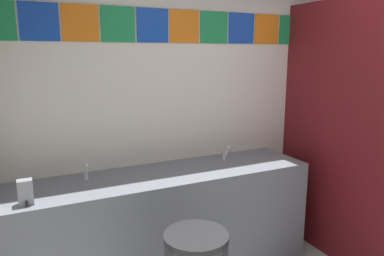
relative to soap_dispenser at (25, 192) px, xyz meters
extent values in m
cube|color=silver|center=(1.74, 0.52, 0.49)|extent=(3.94, 0.08, 2.89)
cube|color=#1947B7|center=(0.19, 0.47, 1.07)|extent=(0.27, 0.01, 0.27)
cube|color=orange|center=(0.47, 0.47, 1.07)|extent=(0.27, 0.01, 0.27)
cube|color=#1E8C4C|center=(0.75, 0.47, 1.07)|extent=(0.27, 0.01, 0.27)
cube|color=#1947B7|center=(1.04, 0.47, 1.07)|extent=(0.27, 0.01, 0.27)
cube|color=orange|center=(1.32, 0.47, 1.07)|extent=(0.27, 0.01, 0.27)
cube|color=#1E8C4C|center=(1.60, 0.47, 1.07)|extent=(0.27, 0.01, 0.27)
cube|color=#1947B7|center=(1.88, 0.47, 1.07)|extent=(0.27, 0.01, 0.27)
cube|color=orange|center=(2.16, 0.47, 1.07)|extent=(0.27, 0.01, 0.27)
cube|color=#1E8C4C|center=(2.44, 0.47, 1.07)|extent=(0.27, 0.01, 0.27)
cube|color=#1947B7|center=(2.72, 0.47, 1.07)|extent=(0.27, 0.01, 0.27)
cube|color=orange|center=(3.01, 0.47, 1.07)|extent=(0.27, 0.01, 0.27)
cube|color=#1E8C4C|center=(3.29, 0.47, 1.07)|extent=(0.27, 0.01, 0.27)
cube|color=#1947B7|center=(3.57, 0.47, 1.07)|extent=(0.27, 0.01, 0.27)
cube|color=slate|center=(1.02, 0.18, -0.52)|extent=(2.40, 0.60, 0.88)
cube|color=slate|center=(1.02, 0.46, -0.12)|extent=(2.40, 0.03, 0.08)
cylinder|color=white|center=(0.42, 0.15, -0.13)|extent=(0.34, 0.34, 0.10)
cylinder|color=white|center=(1.62, 0.15, -0.13)|extent=(0.34, 0.34, 0.10)
cylinder|color=silver|center=(0.42, 0.29, -0.05)|extent=(0.04, 0.04, 0.05)
cylinder|color=silver|center=(0.42, 0.24, 0.02)|extent=(0.02, 0.06, 0.09)
cylinder|color=silver|center=(1.62, 0.29, -0.05)|extent=(0.04, 0.04, 0.05)
cylinder|color=silver|center=(1.62, 0.24, 0.02)|extent=(0.02, 0.06, 0.09)
cube|color=gray|center=(0.00, 0.00, 0.00)|extent=(0.09, 0.07, 0.16)
cylinder|color=black|center=(0.00, -0.04, -0.06)|extent=(0.02, 0.02, 0.03)
cube|color=maroon|center=(2.45, -0.19, 0.17)|extent=(0.04, 1.34, 2.26)
cylinder|color=white|center=(3.07, 0.05, -0.76)|extent=(0.38, 0.38, 0.40)
torus|color=white|center=(3.07, 0.05, -0.54)|extent=(0.39, 0.39, 0.05)
cube|color=white|center=(3.07, 0.26, -0.39)|extent=(0.34, 0.17, 0.34)
cylinder|color=#262628|center=(0.92, -0.55, -0.25)|extent=(0.41, 0.41, 0.04)
camera|label=1|loc=(0.02, -2.38, 0.86)|focal=33.89mm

